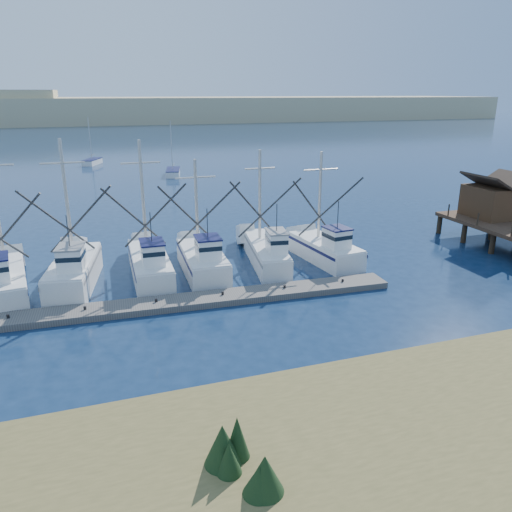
% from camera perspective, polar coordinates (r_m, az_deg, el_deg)
% --- Properties ---
extents(ground, '(500.00, 500.00, 0.00)m').
position_cam_1_polar(ground, '(26.67, 8.19, -9.07)').
color(ground, '#0D203B').
rests_on(ground, ground).
extents(shore_bank, '(40.00, 10.00, 1.60)m').
position_cam_1_polar(shore_bank, '(16.10, -2.49, -26.59)').
color(shore_bank, '#4C422D').
rests_on(shore_bank, ground).
extents(floating_dock, '(29.58, 3.35, 0.39)m').
position_cam_1_polar(floating_dock, '(30.15, -11.30, -5.50)').
color(floating_dock, '#5E5954').
rests_on(floating_dock, ground).
extents(dune_ridge, '(360.00, 60.00, 10.00)m').
position_cam_1_polar(dune_ridge, '(231.39, -16.56, 15.74)').
color(dune_ridge, tan).
rests_on(dune_ridge, ground).
extents(trawler_fleet, '(29.62, 8.52, 9.49)m').
position_cam_1_polar(trawler_fleet, '(34.45, -12.54, -1.11)').
color(trawler_fleet, white).
rests_on(trawler_fleet, ground).
extents(sailboat_near, '(3.05, 6.02, 8.10)m').
position_cam_1_polar(sailboat_near, '(78.27, -9.46, 9.42)').
color(sailboat_near, white).
rests_on(sailboat_near, ground).
extents(sailboat_far, '(3.66, 5.46, 8.10)m').
position_cam_1_polar(sailboat_far, '(93.79, -18.21, 10.20)').
color(sailboat_far, white).
rests_on(sailboat_far, ground).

